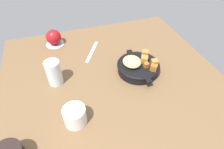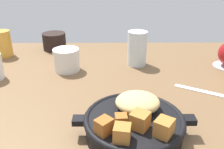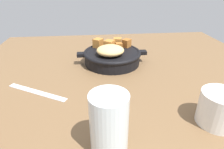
{
  "view_description": "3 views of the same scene",
  "coord_description": "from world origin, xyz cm",
  "px_view_note": "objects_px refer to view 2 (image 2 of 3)",
  "views": [
    {
      "loc": [
        -57.23,
        19.44,
        60.51
      ],
      "look_at": [
        -1.96,
        1.54,
        6.05
      ],
      "focal_mm": 30.29,
      "sensor_mm": 36.0,
      "label": 1
    },
    {
      "loc": [
        -1.98,
        -51.96,
        31.47
      ],
      "look_at": [
        -1.52,
        2.58,
        6.37
      ],
      "focal_mm": 38.63,
      "sensor_mm": 36.0,
      "label": 2
    },
    {
      "loc": [
        9.09,
        49.13,
        27.72
      ],
      "look_at": [
        4.34,
        2.9,
        3.63
      ],
      "focal_mm": 30.78,
      "sensor_mm": 36.0,
      "label": 3
    }
  ],
  "objects_px": {
    "cast_iron_skillet": "(134,122)",
    "butter_knife": "(210,93)",
    "water_glass_tall": "(137,48)",
    "coffee_mug_dark": "(54,41)",
    "ceramic_mug_white": "(67,60)",
    "juice_glass_amber": "(3,44)"
  },
  "relations": [
    {
      "from": "cast_iron_skillet",
      "to": "water_glass_tall",
      "type": "relative_size",
      "value": 2.1
    },
    {
      "from": "water_glass_tall",
      "to": "juice_glass_amber",
      "type": "distance_m",
      "value": 0.49
    },
    {
      "from": "ceramic_mug_white",
      "to": "juice_glass_amber",
      "type": "relative_size",
      "value": 0.87
    },
    {
      "from": "coffee_mug_dark",
      "to": "ceramic_mug_white",
      "type": "bearing_deg",
      "value": -68.55
    },
    {
      "from": "cast_iron_skillet",
      "to": "butter_knife",
      "type": "xyz_separation_m",
      "value": [
        0.22,
        0.17,
        -0.03
      ]
    },
    {
      "from": "cast_iron_skillet",
      "to": "coffee_mug_dark",
      "type": "height_order",
      "value": "cast_iron_skillet"
    },
    {
      "from": "cast_iron_skillet",
      "to": "juice_glass_amber",
      "type": "relative_size",
      "value": 2.54
    },
    {
      "from": "water_glass_tall",
      "to": "juice_glass_amber",
      "type": "xyz_separation_m",
      "value": [
        -0.49,
        0.09,
        -0.01
      ]
    },
    {
      "from": "butter_knife",
      "to": "ceramic_mug_white",
      "type": "relative_size",
      "value": 2.27
    },
    {
      "from": "butter_knife",
      "to": "coffee_mug_dark",
      "type": "bearing_deg",
      "value": 172.6
    },
    {
      "from": "water_glass_tall",
      "to": "coffee_mug_dark",
      "type": "relative_size",
      "value": 1.26
    },
    {
      "from": "butter_knife",
      "to": "water_glass_tall",
      "type": "distance_m",
      "value": 0.28
    },
    {
      "from": "ceramic_mug_white",
      "to": "juice_glass_amber",
      "type": "bearing_deg",
      "value": 151.86
    },
    {
      "from": "cast_iron_skillet",
      "to": "juice_glass_amber",
      "type": "xyz_separation_m",
      "value": [
        -0.44,
        0.46,
        0.02
      ]
    },
    {
      "from": "coffee_mug_dark",
      "to": "cast_iron_skillet",
      "type": "bearing_deg",
      "value": -63.46
    },
    {
      "from": "water_glass_tall",
      "to": "juice_glass_amber",
      "type": "relative_size",
      "value": 1.21
    },
    {
      "from": "cast_iron_skillet",
      "to": "water_glass_tall",
      "type": "bearing_deg",
      "value": 83.43
    },
    {
      "from": "butter_knife",
      "to": "water_glass_tall",
      "type": "bearing_deg",
      "value": 160.28
    },
    {
      "from": "ceramic_mug_white",
      "to": "juice_glass_amber",
      "type": "height_order",
      "value": "juice_glass_amber"
    },
    {
      "from": "cast_iron_skillet",
      "to": "coffee_mug_dark",
      "type": "xyz_separation_m",
      "value": [
        -0.27,
        0.54,
        0.0
      ]
    },
    {
      "from": "water_glass_tall",
      "to": "coffee_mug_dark",
      "type": "distance_m",
      "value": 0.36
    },
    {
      "from": "butter_knife",
      "to": "ceramic_mug_white",
      "type": "bearing_deg",
      "value": -171.49
    }
  ]
}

